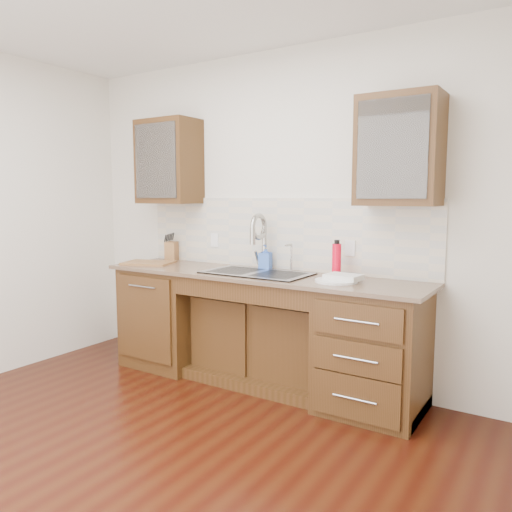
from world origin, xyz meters
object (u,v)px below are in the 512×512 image
Objects in this scene: plate at (336,281)px; knife_block at (172,251)px; water_bottle at (337,261)px; cutting_board at (148,263)px; soap_bottle at (265,257)px.

plate is 1.71× the size of knife_block.
water_bottle is 0.24m from plate.
plate is (0.08, -0.19, -0.12)m from water_bottle.
water_bottle is 0.60× the size of cutting_board.
cutting_board is at bearing -173.17° from water_bottle.
water_bottle is at bearing 6.83° from cutting_board.
soap_bottle is 1.11m from cutting_board.
water_bottle reaches higher than plate.
knife_block is at bearing 170.97° from plate.
water_bottle is 0.83× the size of plate.
cutting_board is (-1.73, -0.21, -0.12)m from water_bottle.
knife_block is (-1.05, 0.03, -0.02)m from soap_bottle.
knife_block is (-1.80, 0.29, 0.08)m from plate.
soap_bottle is 0.82× the size of water_bottle.
cutting_board is (-1.81, -0.02, 0.00)m from plate.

